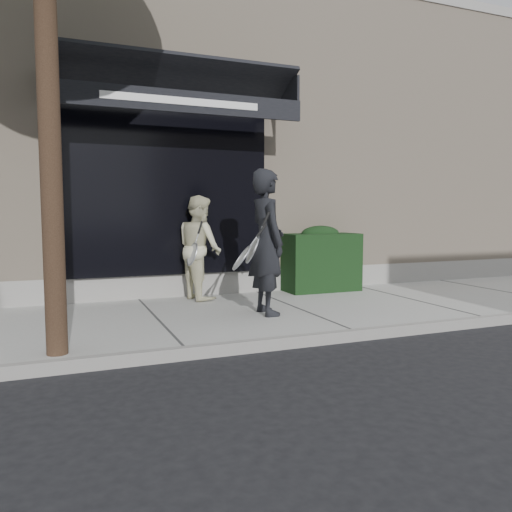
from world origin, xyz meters
name	(u,v)px	position (x,y,z in m)	size (l,w,h in m)	color
ground	(295,315)	(0.00, 0.00, 0.00)	(80.00, 80.00, 0.00)	black
sidewalk	(295,311)	(0.00, 0.00, 0.06)	(20.00, 3.00, 0.12)	#9F9F99
curb	(354,335)	(0.00, -1.55, 0.07)	(20.00, 0.10, 0.14)	gray
building_facade	(201,158)	(-0.01, 4.96, 2.74)	(14.30, 8.04, 5.64)	beige
hedge	(320,260)	(1.10, 1.25, 0.66)	(1.30, 0.70, 1.14)	black
pedestrian_front	(267,242)	(-0.57, -0.29, 1.09)	(0.84, 0.84, 1.94)	black
pedestrian_back	(200,247)	(-1.09, 1.20, 0.94)	(0.76, 0.90, 1.63)	beige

